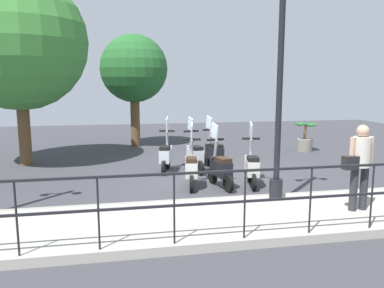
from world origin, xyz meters
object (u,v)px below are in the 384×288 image
at_px(scooter_near_2, 192,168).
at_px(scooter_far_2, 166,155).
at_px(potted_palm, 305,139).
at_px(scooter_near_1, 220,168).
at_px(lamp_post_near, 279,99).
at_px(tree_distant, 134,69).
at_px(scooter_far_1, 195,155).
at_px(scooter_near_0, 252,167).
at_px(tree_large, 18,42).
at_px(pedestrian_with_bag, 360,161).
at_px(scooter_far_0, 214,153).

relative_size(scooter_near_2, scooter_far_2, 1.00).
bearing_deg(potted_palm, scooter_near_1, 134.09).
height_order(lamp_post_near, scooter_near_2, lamp_post_near).
bearing_deg(tree_distant, scooter_far_2, -171.86).
height_order(tree_distant, scooter_far_1, tree_distant).
bearing_deg(potted_palm, scooter_near_2, 129.01).
bearing_deg(potted_palm, lamp_post_near, 147.84).
distance_m(tree_distant, potted_palm, 7.00).
bearing_deg(scooter_near_1, scooter_near_0, -102.42).
height_order(tree_large, scooter_near_2, tree_large).
bearing_deg(scooter_near_2, lamp_post_near, -127.07).
bearing_deg(scooter_far_1, lamp_post_near, -171.80).
relative_size(lamp_post_near, scooter_near_2, 2.95).
xyz_separation_m(potted_palm, scooter_far_2, (-2.34, 5.44, 0.04)).
bearing_deg(potted_palm, scooter_far_2, 113.25).
relative_size(pedestrian_with_bag, scooter_near_2, 1.03).
distance_m(tree_distant, scooter_far_0, 5.60).
height_order(pedestrian_with_bag, tree_large, tree_large).
relative_size(pedestrian_with_bag, tree_distant, 0.36).
height_order(lamp_post_near, scooter_near_1, lamp_post_near).
height_order(scooter_near_0, scooter_near_1, same).
bearing_deg(scooter_far_0, potted_palm, -73.72).
relative_size(tree_large, scooter_near_2, 3.70).
relative_size(scooter_near_1, scooter_far_0, 1.00).
bearing_deg(scooter_far_2, tree_distant, 23.43).
height_order(lamp_post_near, potted_palm, lamp_post_near).
relative_size(tree_large, scooter_far_2, 3.70).
xyz_separation_m(potted_palm, scooter_near_0, (-4.22, 3.57, 0.04)).
relative_size(potted_palm, scooter_near_0, 0.69).
distance_m(scooter_near_1, scooter_near_2, 0.69).
bearing_deg(pedestrian_with_bag, scooter_near_1, 34.28).
xyz_separation_m(tree_large, potted_palm, (0.60, -9.55, -3.23)).
relative_size(potted_palm, scooter_far_1, 0.69).
distance_m(tree_distant, scooter_near_0, 7.42).
bearing_deg(potted_palm, scooter_far_1, 118.31).
distance_m(potted_palm, scooter_far_2, 5.92).
xyz_separation_m(potted_palm, scooter_near_1, (-4.22, 4.36, 0.04)).
height_order(scooter_near_1, scooter_far_0, same).
xyz_separation_m(scooter_near_1, scooter_far_0, (1.96, -0.33, 0.00)).
distance_m(tree_large, potted_palm, 10.10).
xyz_separation_m(tree_distant, scooter_far_2, (-4.61, -0.66, -2.54)).
bearing_deg(scooter_near_0, tree_large, 71.19).
xyz_separation_m(scooter_near_0, scooter_far_1, (1.72, 1.07, 0.00)).
relative_size(scooter_near_0, scooter_far_1, 1.00).
xyz_separation_m(potted_palm, scooter_far_0, (-2.27, 4.03, 0.04)).
bearing_deg(scooter_near_0, scooter_far_0, 25.41).
bearing_deg(lamp_post_near, scooter_near_2, 41.69).
distance_m(lamp_post_near, scooter_near_0, 2.24).
height_order(tree_distant, scooter_near_1, tree_distant).
bearing_deg(scooter_far_2, tree_large, 82.43).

